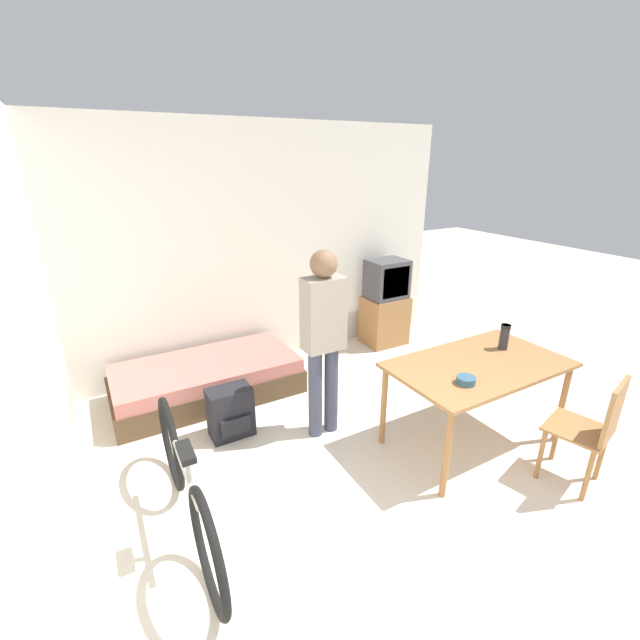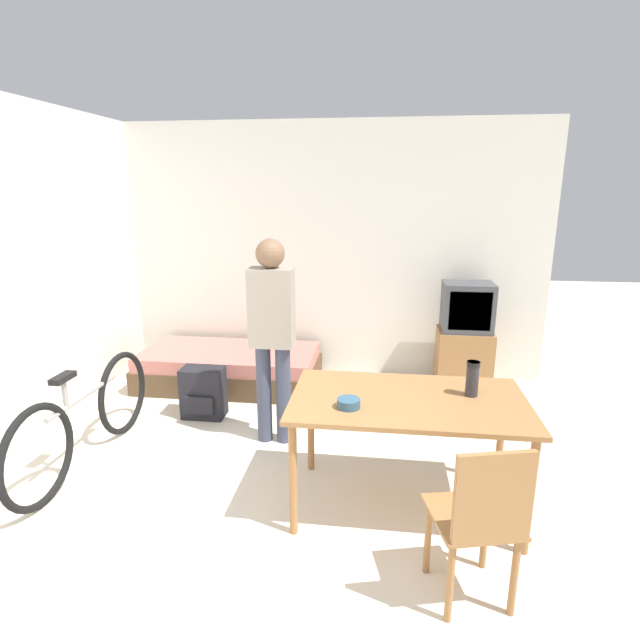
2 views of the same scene
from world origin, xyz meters
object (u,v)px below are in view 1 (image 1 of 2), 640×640
daybed (207,379)px  person_standing (323,333)px  bicycle (186,488)px  thermos_flask (504,336)px  dining_table (478,371)px  tv (385,304)px  mate_bowl (466,380)px  wooden_chair (593,427)px  backpack (231,412)px

daybed → person_standing: (0.72, -1.13, 0.78)m
bicycle → thermos_flask: 2.78m
dining_table → person_standing: (-1.03, 0.75, 0.28)m
tv → mate_bowl: 2.48m
person_standing → thermos_flask: (1.42, -0.66, -0.08)m
daybed → wooden_chair: (2.07, -2.66, 0.32)m
tv → dining_table: tv is taller
wooden_chair → bicycle: bearing=159.2°
tv → mate_bowl: bearing=-114.3°
mate_bowl → daybed: bearing=124.0°
mate_bowl → thermos_flask: bearing=20.2°
wooden_chair → backpack: 2.82m
tv → dining_table: bearing=-107.7°
person_standing → backpack: bearing=154.2°
daybed → backpack: 0.77m
thermos_flask → backpack: (-2.15, 1.01, -0.65)m
bicycle → mate_bowl: bearing=-11.7°
tv → backpack: tv is taller
wooden_chair → backpack: size_ratio=1.96×
dining_table → bicycle: bearing=174.5°
daybed → dining_table: (1.75, -1.88, 0.49)m
daybed → bicycle: 1.76m
daybed → mate_bowl: bearing=-56.0°
bicycle → mate_bowl: (1.98, -0.41, 0.43)m
daybed → thermos_flask: thermos_flask is taller
person_standing → thermos_flask: person_standing is taller
wooden_chair → thermos_flask: size_ratio=4.01×
backpack → daybed: bearing=89.4°
daybed → bicycle: bicycle is taller
backpack → wooden_chair: bearing=-42.3°
bicycle → thermos_flask: (2.73, -0.13, 0.52)m
daybed → tv: tv is taller
dining_table → thermos_flask: bearing=13.3°
wooden_chair → dining_table: bearing=112.1°
person_standing → daybed: bearing=122.7°
bicycle → mate_bowl: 2.06m
thermos_flask → mate_bowl: size_ratio=1.63×
mate_bowl → dining_table: bearing=27.2°
daybed → mate_bowl: mate_bowl is taller
bicycle → person_standing: size_ratio=1.05×
dining_table → person_standing: 1.30m
tv → person_standing: person_standing is taller
daybed → mate_bowl: 2.56m
backpack → thermos_flask: bearing=-25.2°
daybed → bicycle: size_ratio=1.06×
person_standing → backpack: size_ratio=3.59×
daybed → thermos_flask: 2.88m
daybed → wooden_chair: size_ratio=2.04×
wooden_chair → mate_bowl: 0.95m
dining_table → backpack: bearing=147.9°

